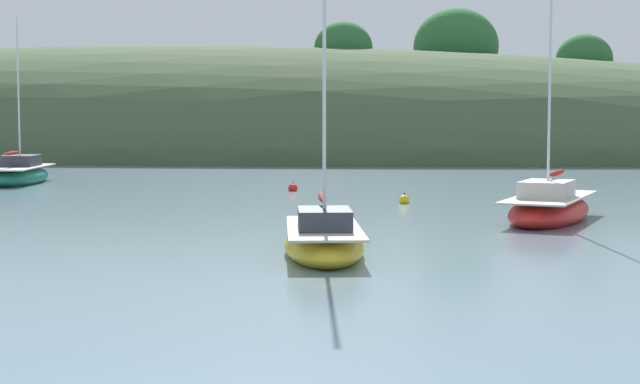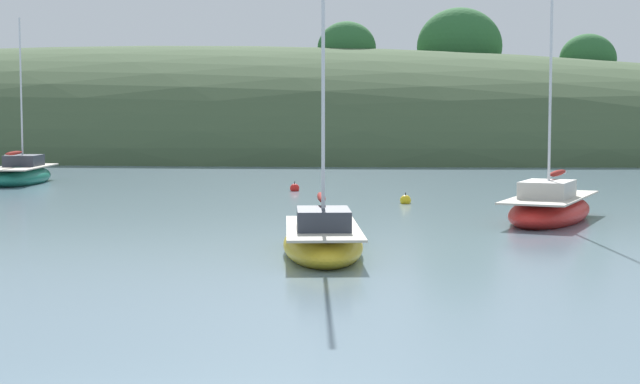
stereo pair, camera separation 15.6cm
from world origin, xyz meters
The scene contains 6 objects.
far_shoreline_hill centered at (-24.86, 73.71, 0.04)m, with size 150.00×36.00×22.10m.
sailboat_black_sloop centered at (7.16, 23.99, 0.42)m, with size 4.16×7.17×10.08m.
sailboat_red_portside centered at (0.77, 15.07, 0.37)m, with size 2.99×6.12×8.67m.
sailboat_blue_center centered at (-18.22, 38.60, 0.43)m, with size 3.55×7.47×8.75m.
mooring_buoy_inner centered at (2.05, 29.77, 0.12)m, with size 0.44×0.44×0.54m.
mooring_buoy_outer centered at (-3.40, 35.50, 0.12)m, with size 0.44×0.44×0.54m.
Camera 2 is at (4.17, -9.29, 3.53)m, focal length 55.22 mm.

